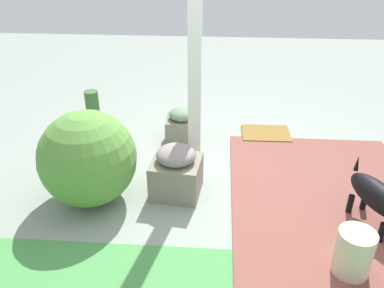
# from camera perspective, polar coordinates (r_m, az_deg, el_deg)

# --- Properties ---
(ground_plane) EXTENTS (12.00, 12.00, 0.00)m
(ground_plane) POSITION_cam_1_polar(r_m,az_deg,el_deg) (4.09, 5.05, -5.17)
(ground_plane) COLOR gray
(brick_path) EXTENTS (1.80, 2.40, 0.02)m
(brick_path) POSITION_cam_1_polar(r_m,az_deg,el_deg) (4.01, 18.73, -7.41)
(brick_path) COLOR brown
(brick_path) RESTS_ON ground
(porch_pillar) EXTENTS (0.12, 0.12, 2.24)m
(porch_pillar) POSITION_cam_1_polar(r_m,az_deg,el_deg) (3.77, 0.40, 10.90)
(porch_pillar) COLOR white
(porch_pillar) RESTS_ON ground
(stone_planter_nearest) EXTENTS (0.39, 0.36, 0.42)m
(stone_planter_nearest) POSITION_cam_1_polar(r_m,az_deg,el_deg) (4.72, -1.38, 2.64)
(stone_planter_nearest) COLOR gray
(stone_planter_nearest) RESTS_ON ground
(stone_planter_mid) EXTENTS (0.50, 0.48, 0.50)m
(stone_planter_mid) POSITION_cam_1_polar(r_m,az_deg,el_deg) (3.78, -2.25, -3.94)
(stone_planter_mid) COLOR gray
(stone_planter_mid) RESTS_ON ground
(round_shrub) EXTENTS (0.88, 0.88, 0.88)m
(round_shrub) POSITION_cam_1_polar(r_m,az_deg,el_deg) (3.70, -14.70, -2.00)
(round_shrub) COLOR #5A933D
(round_shrub) RESTS_ON ground
(terracotta_pot_tall) EXTENTS (0.28, 0.28, 0.68)m
(terracotta_pot_tall) POSITION_cam_1_polar(r_m,az_deg,el_deg) (4.74, -13.69, 2.43)
(terracotta_pot_tall) COLOR #9C5A33
(terracotta_pot_tall) RESTS_ON ground
(dog) EXTENTS (0.45, 0.78, 0.54)m
(dog) POSITION_cam_1_polar(r_m,az_deg,el_deg) (3.63, 25.64, -7.17)
(dog) COLOR black
(dog) RESTS_ON ground
(ceramic_urn) EXTENTS (0.27, 0.27, 0.38)m
(ceramic_urn) POSITION_cam_1_polar(r_m,az_deg,el_deg) (3.21, 22.10, -14.31)
(ceramic_urn) COLOR beige
(ceramic_urn) RESTS_ON ground
(doormat) EXTENTS (0.59, 0.44, 0.03)m
(doormat) POSITION_cam_1_polar(r_m,az_deg,el_deg) (5.03, 10.51, 1.48)
(doormat) COLOR olive
(doormat) RESTS_ON ground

